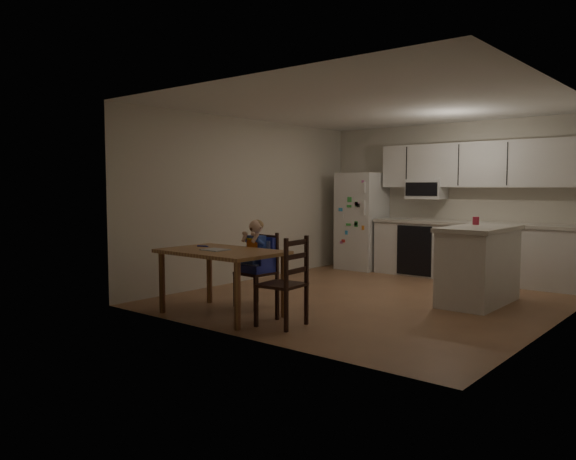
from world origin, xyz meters
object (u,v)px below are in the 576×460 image
(red_cup, at_px, (476,221))
(kitchen_island, at_px, (479,265))
(dining_table, at_px, (222,259))
(chair_side, at_px, (289,276))
(refrigerator, at_px, (362,221))
(chair_booster, at_px, (259,254))

(red_cup, bearing_deg, kitchen_island, -61.04)
(kitchen_island, bearing_deg, red_cup, 118.96)
(dining_table, bearing_deg, kitchen_island, 50.91)
(chair_side, bearing_deg, kitchen_island, 150.60)
(refrigerator, relative_size, chair_side, 1.79)
(chair_booster, bearing_deg, kitchen_island, 46.59)
(refrigerator, height_order, red_cup, refrigerator)
(refrigerator, height_order, dining_table, refrigerator)
(kitchen_island, xyz_separation_m, red_cup, (-0.17, 0.31, 0.53))
(refrigerator, relative_size, red_cup, 16.45)
(kitchen_island, relative_size, chair_booster, 1.23)
(dining_table, bearing_deg, refrigerator, 100.03)
(chair_side, bearing_deg, chair_booster, -126.06)
(red_cup, xyz_separation_m, chair_booster, (-1.84, -2.18, -0.38))
(refrigerator, xyz_separation_m, dining_table, (0.72, -4.10, -0.21))
(dining_table, distance_m, chair_side, 0.95)
(red_cup, distance_m, chair_booster, 2.88)
(kitchen_island, distance_m, chair_booster, 2.75)
(kitchen_island, height_order, chair_booster, chair_booster)
(refrigerator, height_order, chair_side, refrigerator)
(red_cup, height_order, dining_table, red_cup)
(chair_booster, relative_size, chair_side, 1.12)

